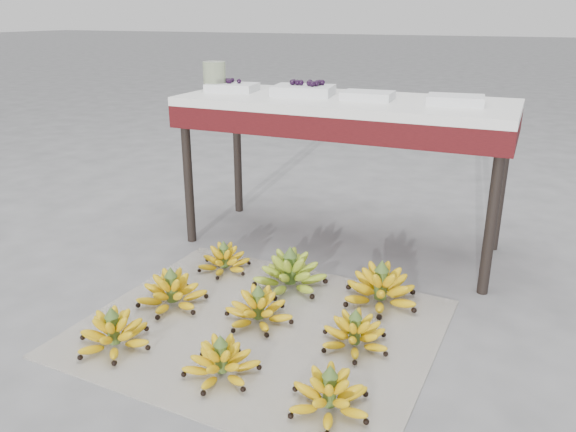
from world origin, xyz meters
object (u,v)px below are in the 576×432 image
at_px(tray_far_right, 456,100).
at_px(newspaper_mat, 260,327).
at_px(bunch_front_left, 114,333).
at_px(bunch_front_right, 329,395).
at_px(vendor_table, 344,116).
at_px(bunch_mid_center, 259,309).
at_px(tray_left, 304,90).
at_px(bunch_mid_left, 172,292).
at_px(bunch_back_center, 290,274).
at_px(tray_right, 368,96).
at_px(tray_far_left, 232,87).
at_px(glass_jar, 214,76).
at_px(bunch_mid_right, 355,334).
at_px(bunch_back_right, 381,289).
at_px(bunch_back_left, 224,260).
at_px(bunch_front_center, 221,362).

bearing_deg(tray_far_right, newspaper_mat, -119.97).
relative_size(bunch_front_left, bunch_front_right, 0.98).
xyz_separation_m(bunch_front_right, vendor_table, (-0.38, 1.21, 0.59)).
height_order(newspaper_mat, bunch_mid_center, bunch_mid_center).
bearing_deg(tray_left, tray_far_right, -0.43).
relative_size(bunch_front_right, bunch_mid_left, 0.90).
relative_size(bunch_front_right, bunch_back_center, 0.83).
height_order(tray_right, tray_far_right, tray_far_right).
bearing_deg(vendor_table, tray_right, -4.56).
distance_m(bunch_mid_left, tray_right, 1.21).
distance_m(bunch_mid_left, tray_far_right, 1.43).
height_order(bunch_back_center, tray_far_right, tray_far_right).
bearing_deg(bunch_mid_center, tray_far_left, 118.40).
bearing_deg(bunch_front_left, vendor_table, 85.69).
bearing_deg(glass_jar, bunch_mid_right, -39.75).
xyz_separation_m(newspaper_mat, bunch_back_right, (0.36, 0.35, 0.07)).
bearing_deg(tray_left, bunch_mid_center, -78.50).
xyz_separation_m(bunch_front_left, bunch_mid_center, (0.38, 0.35, -0.00)).
bearing_deg(bunch_front_left, bunch_back_center, 74.93).
height_order(bunch_back_left, vendor_table, vendor_table).
bearing_deg(bunch_front_left, tray_far_right, 67.78).
height_order(newspaper_mat, tray_far_left, tray_far_left).
height_order(bunch_front_center, bunch_front_right, bunch_front_right).
bearing_deg(bunch_back_left, bunch_back_center, -22.96).
height_order(bunch_back_center, vendor_table, vendor_table).
xyz_separation_m(bunch_back_center, glass_jar, (-0.64, 0.53, 0.73)).
distance_m(bunch_back_center, tray_far_left, 1.03).
height_order(bunch_front_left, glass_jar, glass_jar).
distance_m(bunch_mid_right, tray_far_left, 1.45).
relative_size(bunch_front_center, tray_far_right, 1.08).
xyz_separation_m(bunch_back_center, tray_left, (-0.17, 0.55, 0.69)).
bearing_deg(bunch_back_center, tray_far_right, 27.56).
height_order(bunch_mid_left, bunch_back_left, bunch_mid_left).
bearing_deg(bunch_back_right, bunch_back_center, 159.47).
bearing_deg(bunch_mid_right, vendor_table, 91.58).
bearing_deg(bunch_mid_right, newspaper_mat, 161.56).
xyz_separation_m(bunch_back_center, vendor_table, (0.04, 0.54, 0.58)).
height_order(newspaper_mat, vendor_table, vendor_table).
relative_size(bunch_front_right, bunch_mid_center, 1.16).
distance_m(vendor_table, tray_left, 0.23).
relative_size(bunch_back_center, tray_right, 1.68).
relative_size(bunch_front_right, tray_left, 1.06).
bearing_deg(tray_far_left, glass_jar, -173.10).
xyz_separation_m(bunch_mid_left, tray_far_right, (0.90, 0.87, 0.69)).
relative_size(bunch_mid_center, bunch_back_center, 0.72).
xyz_separation_m(bunch_back_right, tray_left, (-0.55, 0.53, 0.69)).
height_order(bunch_front_left, tray_left, tray_left).
xyz_separation_m(bunch_mid_center, tray_far_right, (0.53, 0.85, 0.69)).
height_order(bunch_front_left, bunch_back_left, bunch_front_left).
relative_size(bunch_front_center, tray_left, 0.89).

